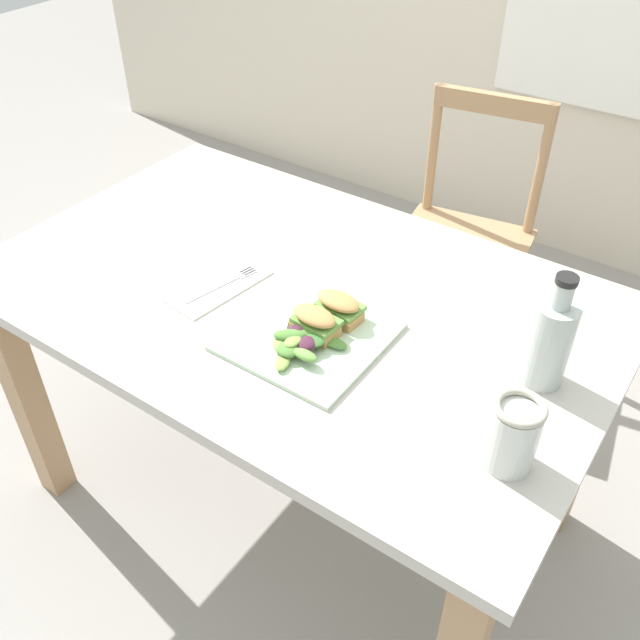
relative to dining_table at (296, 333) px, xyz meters
The scene contains 11 objects.
ground_plane 0.63m from the dining_table, 146.49° to the left, with size 9.52×9.52×0.00m, color gray.
dining_table is the anchor object (origin of this frame).
chair_wooden_far 0.85m from the dining_table, 87.21° to the left, with size 0.46×0.46×0.87m.
plate_lunch 0.21m from the dining_table, 43.77° to the right, with size 0.29×0.29×0.01m, color beige.
sandwich_half_front 0.23m from the dining_table, 38.99° to the right, with size 0.10×0.07×0.06m.
sandwich_half_back 0.22m from the dining_table, 14.84° to the right, with size 0.10×0.07×0.06m.
salad_mixed_greens 0.24m from the dining_table, 50.63° to the right, with size 0.14×0.16×0.03m.
napkin_folded 0.20m from the dining_table, 148.26° to the right, with size 0.10×0.23×0.00m, color silver.
fork_on_napkin 0.20m from the dining_table, 152.98° to the right, with size 0.06×0.18×0.00m.
bottle_cold_brew 0.58m from the dining_table, ahead, with size 0.08×0.08×0.23m.
mason_jar_iced_tea 0.62m from the dining_table, 17.84° to the right, with size 0.08×0.08×0.13m.
Camera 1 is at (0.81, -1.01, 1.63)m, focal length 38.95 mm.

